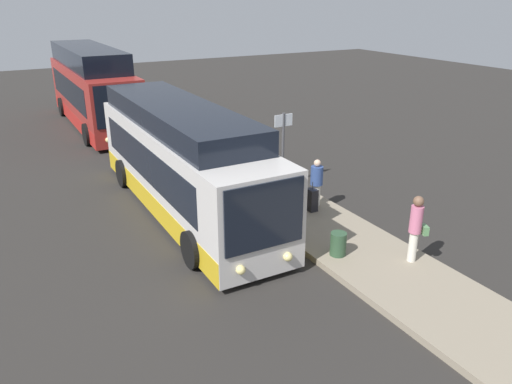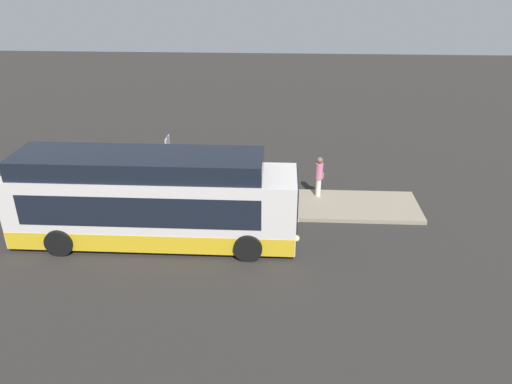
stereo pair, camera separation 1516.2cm
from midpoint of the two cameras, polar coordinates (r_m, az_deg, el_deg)
The scene contains 9 objects.
ground at distance 16.46m, azimuth 19.10°, elevation -10.35°, with size 80.00×80.00×0.00m, color #2B2826.
platform at distance 18.55m, azimuth 25.49°, elevation -7.25°, with size 20.00×2.79×0.18m.
bus_lead at distance 16.09m, azimuth 17.43°, elevation -4.36°, with size 10.75×2.73×3.54m.
bus_second at distance 26.37m, azimuth -3.65°, elevation 7.30°, with size 11.31×2.79×4.20m.
passenger_boarding at distance 18.13m, azimuth 30.71°, elevation -5.61°, with size 0.45×0.45×1.60m.
passenger_waiting at distance 16.73m, azimuth 43.61°, elevation -10.33°, with size 0.46×0.57×1.85m.
suitcase at distance 17.88m, azimuth 30.64°, elevation -7.68°, with size 0.36×0.27×0.99m.
sign_post at distance 19.01m, azimuth 25.54°, elevation -0.70°, with size 0.10×0.73×2.66m.
trash_bin at distance 16.04m, azimuth 37.07°, elevation -12.74°, with size 0.44×0.44×0.65m.
Camera 1 is at (13.90, -5.50, 6.77)m, focal length 35.00 mm.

